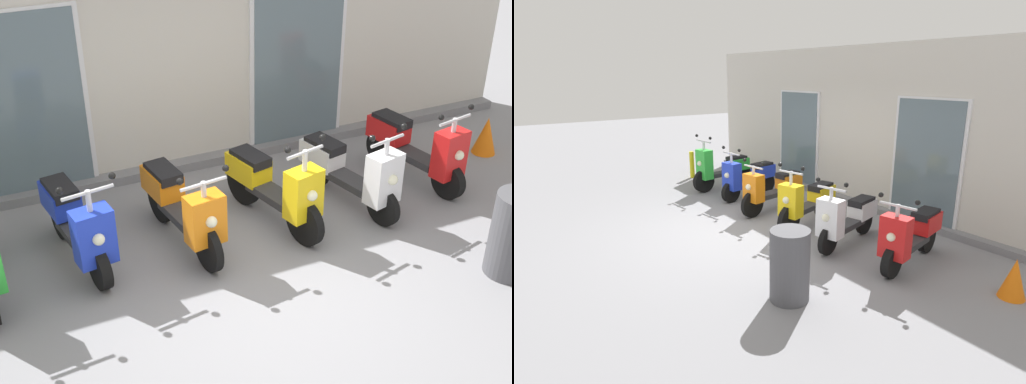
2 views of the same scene
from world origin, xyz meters
The scene contains 8 objects.
ground_plane centered at (0.00, 0.00, 0.00)m, with size 40.00×40.00×0.00m, color gray.
storefront_facade centered at (0.00, 2.97, 1.56)m, with size 10.18×0.50×3.24m.
scooter_blue centered at (-1.60, 1.24, 0.47)m, with size 0.62×1.53×1.20m.
scooter_orange centered at (-0.51, 1.11, 0.48)m, with size 0.60×1.63×1.13m.
scooter_yellow centered at (0.56, 1.09, 0.47)m, with size 0.70×1.60×1.23m.
scooter_white centered at (1.55, 1.07, 0.46)m, with size 0.70×1.57×1.18m.
scooter_red centered at (2.62, 1.25, 0.46)m, with size 0.67×1.58×1.15m.
traffic_cone centered at (3.95, 1.48, 0.26)m, with size 0.32×0.32×0.52m, color orange.
Camera 1 is at (-2.38, -4.84, 4.25)m, focal length 47.96 mm.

